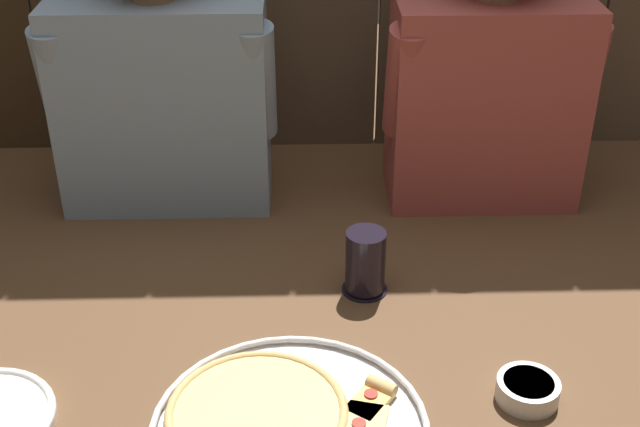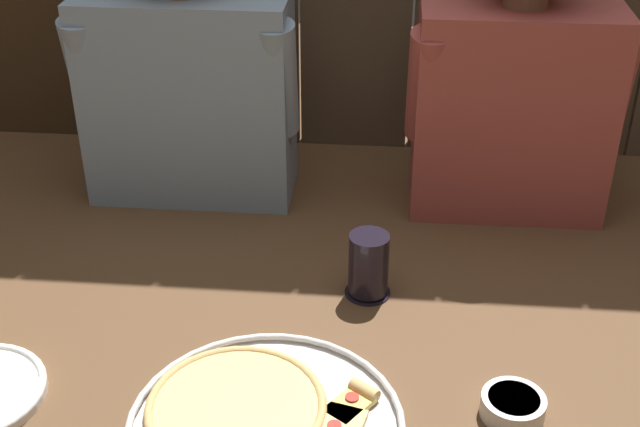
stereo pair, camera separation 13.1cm
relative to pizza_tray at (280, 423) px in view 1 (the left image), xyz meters
The scene contains 6 objects.
ground_plane 0.20m from the pizza_tray, 64.69° to the left, with size 3.20×3.20×0.00m, color brown.
pizza_tray is the anchor object (origin of this frame).
drinking_glass 0.36m from the pizza_tray, 66.41° to the left, with size 0.08×0.08×0.12m.
dipping_bowl 0.36m from the pizza_tray, ahead, with size 0.09×0.09×0.03m.
diner_left 0.75m from the pizza_tray, 109.07° to the left, with size 0.44×0.20×0.63m.
diner_right 0.83m from the pizza_tray, 58.98° to the left, with size 0.41×0.21×0.64m.
Camera 1 is at (-0.05, -1.03, 0.85)m, focal length 47.27 mm.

